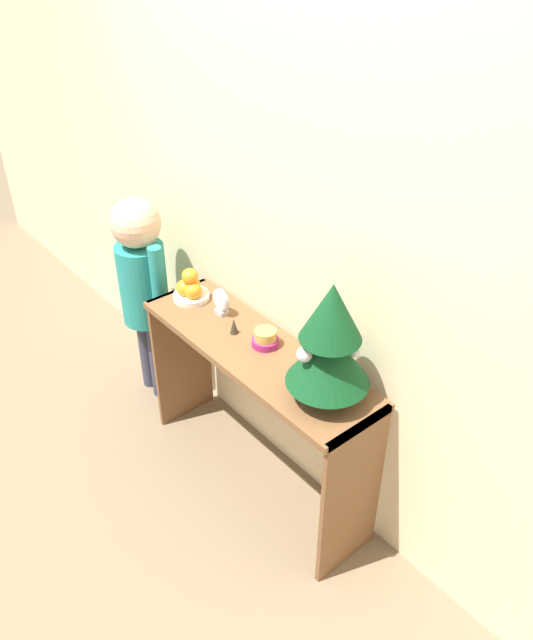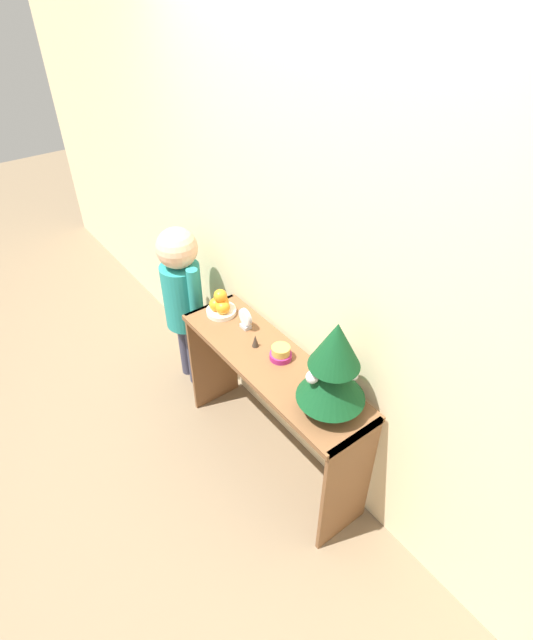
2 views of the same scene
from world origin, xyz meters
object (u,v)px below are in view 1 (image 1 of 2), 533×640
fruit_bowl (190,288)px  figurine (234,326)px  singing_bowl (265,338)px  child_figure (142,276)px  desk_clock (221,302)px  mini_tree (330,343)px

fruit_bowl → figurine: (0.35, -0.01, -0.02)m
singing_bowl → child_figure: 0.89m
fruit_bowl → singing_bowl: 0.50m
fruit_bowl → child_figure: (-0.38, -0.04, -0.09)m
desk_clock → child_figure: child_figure is taller
figurine → child_figure: bearing=-178.0°
child_figure → figurine: bearing=2.0°
figurine → mini_tree: bearing=1.4°
mini_tree → child_figure: size_ratio=0.43×
desk_clock → figurine: (0.16, -0.05, -0.02)m
mini_tree → singing_bowl: size_ratio=4.31×
singing_bowl → child_figure: (-0.88, -0.07, -0.07)m
mini_tree → singing_bowl: 0.45m
fruit_bowl → child_figure: 0.40m
mini_tree → desk_clock: mini_tree is taller
figurine → child_figure: 0.74m
mini_tree → child_figure: 1.31m
fruit_bowl → singing_bowl: size_ratio=1.49×
mini_tree → child_figure: (-1.28, -0.04, -0.28)m
singing_bowl → child_figure: child_figure is taller
child_figure → singing_bowl: bearing=4.7°
singing_bowl → figurine: 0.16m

